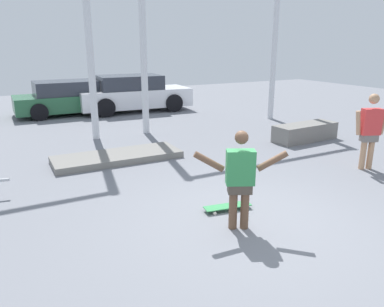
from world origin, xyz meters
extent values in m
plane|color=slate|center=(0.00, 0.00, 0.00)|extent=(36.00, 36.00, 0.00)
cylinder|color=brown|center=(-0.36, -0.02, 0.35)|extent=(0.12, 0.12, 0.70)
cylinder|color=brown|center=(-0.20, -0.10, 0.35)|extent=(0.12, 0.12, 0.70)
cube|color=#4C4238|center=(-0.28, -0.06, 0.65)|extent=(0.40, 0.33, 0.15)
cube|color=#338C4C|center=(-0.28, -0.06, 0.96)|extent=(0.46, 0.36, 0.51)
sphere|color=brown|center=(-0.28, -0.06, 1.40)|extent=(0.19, 0.19, 0.19)
cylinder|color=brown|center=(-0.69, 0.14, 1.05)|extent=(0.45, 0.28, 0.32)
cylinder|color=brown|center=(0.13, -0.26, 1.05)|extent=(0.45, 0.28, 0.32)
cube|color=#338C4C|center=(-0.08, 0.55, 0.07)|extent=(0.83, 0.33, 0.01)
cylinder|color=silver|center=(0.21, 0.61, 0.03)|extent=(0.06, 0.04, 0.05)
cylinder|color=silver|center=(0.18, 0.40, 0.03)|extent=(0.06, 0.04, 0.05)
cylinder|color=silver|center=(-0.33, 0.70, 0.03)|extent=(0.06, 0.04, 0.05)
cylinder|color=silver|center=(-0.36, 0.48, 0.03)|extent=(0.06, 0.04, 0.05)
cube|color=slate|center=(4.44, 3.45, 0.24)|extent=(2.01, 0.78, 0.48)
cube|color=slate|center=(-0.86, 4.12, 0.08)|extent=(2.98, 1.11, 0.15)
cylinder|color=silver|center=(-0.78, 6.46, 3.12)|extent=(0.20, 0.20, 6.23)
cylinder|color=silver|center=(0.78, 6.46, 3.12)|extent=(0.20, 0.20, 6.23)
cylinder|color=silver|center=(5.66, 6.46, 3.12)|extent=(0.20, 0.20, 6.23)
cube|color=#28603D|center=(-0.62, 10.88, 0.47)|extent=(4.13, 1.71, 0.60)
cube|color=#2D333D|center=(-0.79, 10.88, 1.03)|extent=(2.27, 1.57, 0.52)
cylinder|color=black|center=(0.66, 11.72, 0.31)|extent=(0.62, 0.22, 0.62)
cylinder|color=black|center=(0.66, 10.05, 0.31)|extent=(0.62, 0.22, 0.62)
cylinder|color=black|center=(-1.90, 11.71, 0.31)|extent=(0.62, 0.22, 0.62)
cylinder|color=black|center=(-1.90, 10.05, 0.31)|extent=(0.62, 0.22, 0.62)
cube|color=white|center=(1.80, 10.37, 0.55)|extent=(4.53, 2.02, 0.71)
cube|color=#2D333D|center=(1.62, 10.38, 1.18)|extent=(2.53, 1.77, 0.54)
cylinder|color=black|center=(3.22, 11.17, 0.35)|extent=(0.72, 0.26, 0.71)
cylinder|color=black|center=(3.13, 9.43, 0.35)|extent=(0.72, 0.26, 0.71)
cylinder|color=black|center=(0.47, 11.32, 0.35)|extent=(0.72, 0.26, 0.71)
cylinder|color=black|center=(0.38, 9.58, 0.35)|extent=(0.72, 0.26, 0.71)
cylinder|color=tan|center=(3.86, 0.89, 0.39)|extent=(0.12, 0.12, 0.78)
cylinder|color=tan|center=(3.70, 0.95, 0.39)|extent=(0.12, 0.12, 0.78)
cube|color=slate|center=(3.78, 0.92, 0.71)|extent=(0.39, 0.31, 0.17)
cube|color=#DB3838|center=(3.78, 0.92, 1.06)|extent=(0.45, 0.34, 0.56)
sphere|color=tan|center=(3.78, 0.92, 1.55)|extent=(0.22, 0.22, 0.22)
cylinder|color=tan|center=(4.05, 0.81, 1.04)|extent=(0.19, 0.15, 0.53)
cylinder|color=tan|center=(3.52, 1.03, 1.04)|extent=(0.19, 0.15, 0.53)
camera|label=1|loc=(-3.28, -4.22, 2.66)|focal=35.00mm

